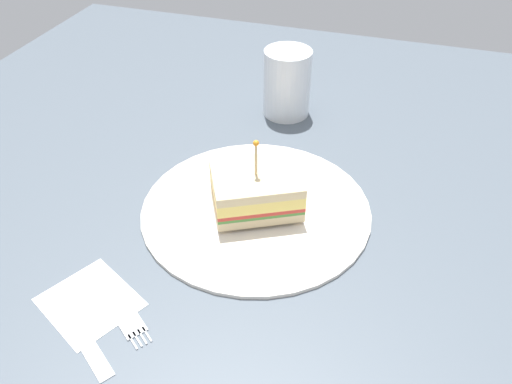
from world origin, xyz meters
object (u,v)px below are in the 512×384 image
(napkin, at_px, (90,302))
(sandwich_half_center, at_px, (256,189))
(knife, at_px, (82,336))
(plate, at_px, (256,208))
(drink_glass, at_px, (287,87))
(fork, at_px, (125,314))

(napkin, bearing_deg, sandwich_half_center, -32.07)
(knife, bearing_deg, plate, -24.21)
(plate, xyz_separation_m, drink_glass, (0.24, 0.03, 0.04))
(drink_glass, distance_m, fork, 0.44)
(sandwich_half_center, height_order, knife, sandwich_half_center)
(fork, bearing_deg, drink_glass, -6.39)
(plate, distance_m, drink_glass, 0.25)
(napkin, relative_size, knife, 0.80)
(napkin, bearing_deg, drink_glass, -11.92)
(knife, bearing_deg, drink_glass, -9.05)
(sandwich_half_center, height_order, drink_glass, same)
(sandwich_half_center, bearing_deg, plate, 174.81)
(fork, relative_size, knife, 0.87)
(plate, bearing_deg, knife, 155.79)
(drink_glass, bearing_deg, plate, -173.53)
(fork, xyz_separation_m, knife, (-0.04, 0.03, 0.00))
(sandwich_half_center, height_order, napkin, sandwich_half_center)
(napkin, bearing_deg, fork, -94.61)
(sandwich_half_center, distance_m, drink_glass, 0.25)
(drink_glass, bearing_deg, knife, 170.95)
(napkin, relative_size, fork, 0.92)
(fork, bearing_deg, knife, 143.65)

